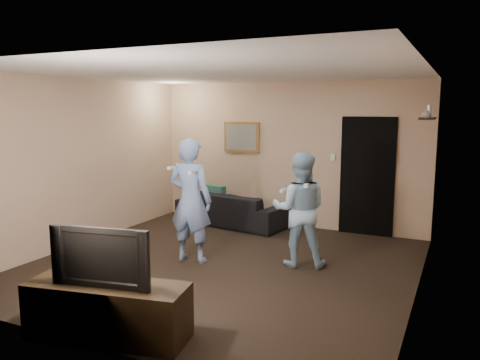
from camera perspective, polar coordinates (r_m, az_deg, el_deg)
The scene contains 19 objects.
ground at distance 6.56m, azimuth -2.08°, elevation -10.28°, with size 5.00×5.00×0.00m, color black.
ceiling at distance 6.22m, azimuth -2.21°, elevation 13.01°, with size 5.00×5.00×0.04m, color silver.
wall_back at distance 8.53m, azimuth 5.75°, elevation 3.06°, with size 5.00×0.04×2.60m, color tan.
wall_front at distance 4.24m, azimuth -18.16°, elevation -3.06°, with size 5.00×0.04×2.60m, color tan.
wall_left at distance 7.74m, azimuth -18.74°, elevation 2.07°, with size 0.04×5.00×2.60m, color tan.
wall_right at distance 5.56m, azimuth 21.30°, elevation -0.51°, with size 0.04×5.00×2.60m, color tan.
sofa at distance 8.66m, azimuth -1.06°, elevation -3.49°, with size 2.07×0.81×0.61m, color black.
throw_pillow at distance 8.79m, azimuth -3.19°, elevation -2.14°, with size 0.46×0.15×0.46m, color #1B5347.
painting_frame at distance 8.83m, azimuth 0.21°, elevation 5.25°, with size 0.72×0.05×0.57m, color olive.
painting_canvas at distance 8.81m, azimuth 0.13°, elevation 5.24°, with size 0.62×0.01×0.47m, color slate.
doorway at distance 8.16m, azimuth 15.25°, elevation 0.42°, with size 0.90×0.06×2.00m, color black.
light_switch at distance 8.26m, azimuth 11.24°, elevation 2.75°, with size 0.08×0.02×0.12m, color silver.
wall_shelf at distance 7.30m, azimuth 21.89°, elevation 6.97°, with size 0.20×0.60×0.03m, color black.
shelf_vase at distance 7.04m, azimuth 21.78°, elevation 7.62°, with size 0.13×0.13×0.14m, color #9D9DA1.
shelf_figurine at distance 7.56m, azimuth 22.08°, elevation 7.79°, with size 0.06×0.06×0.18m, color silver.
tv_console at distance 4.72m, azimuth -15.82°, elevation -15.16°, with size 1.53×0.49×0.55m, color black.
television at distance 4.53m, azimuth -16.11°, elevation -8.73°, with size 0.97×0.13×0.56m, color black.
wii_player_left at distance 6.54m, azimuth -6.06°, elevation -2.48°, with size 0.66×0.52×1.74m.
wii_player_right at distance 6.40m, azimuth 7.28°, elevation -3.60°, with size 0.89×0.78×1.55m.
Camera 1 is at (2.90, -5.48, 2.13)m, focal length 35.00 mm.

